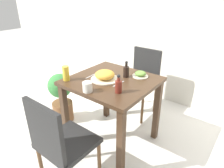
# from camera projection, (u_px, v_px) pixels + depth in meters

# --- Properties ---
(ground_plane) EXTENTS (16.00, 16.00, 0.00)m
(ground_plane) POSITION_uv_depth(u_px,v_px,m) (112.00, 139.00, 2.36)
(ground_plane) COLOR silver
(wall_back) EXTENTS (8.00, 0.05, 2.60)m
(wall_back) POSITION_uv_depth(u_px,v_px,m) (170.00, 14.00, 2.74)
(wall_back) COLOR beige
(wall_back) RESTS_ON ground_plane
(dining_table) EXTENTS (0.84, 0.80, 0.78)m
(dining_table) POSITION_uv_depth(u_px,v_px,m) (112.00, 92.00, 2.09)
(dining_table) COLOR #3D2819
(dining_table) RESTS_ON ground_plane
(chair_near) EXTENTS (0.42, 0.42, 0.90)m
(chair_near) POSITION_uv_depth(u_px,v_px,m) (60.00, 141.00, 1.59)
(chair_near) COLOR black
(chair_near) RESTS_ON ground_plane
(chair_far) EXTENTS (0.42, 0.42, 0.90)m
(chair_far) POSITION_uv_depth(u_px,v_px,m) (142.00, 78.00, 2.72)
(chair_far) COLOR black
(chair_far) RESTS_ON ground_plane
(food_plate) EXTENTS (0.29, 0.29, 0.10)m
(food_plate) POSITION_uv_depth(u_px,v_px,m) (105.00, 76.00, 2.01)
(food_plate) COLOR beige
(food_plate) RESTS_ON dining_table
(side_plate) EXTENTS (0.17, 0.17, 0.06)m
(side_plate) POSITION_uv_depth(u_px,v_px,m) (140.00, 74.00, 2.08)
(side_plate) COLOR beige
(side_plate) RESTS_ON dining_table
(drink_cup) EXTENTS (0.09, 0.09, 0.09)m
(drink_cup) POSITION_uv_depth(u_px,v_px,m) (87.00, 87.00, 1.77)
(drink_cup) COLOR silver
(drink_cup) RESTS_ON dining_table
(juice_glass) EXTENTS (0.07, 0.07, 0.15)m
(juice_glass) POSITION_uv_depth(u_px,v_px,m) (66.00, 73.00, 1.98)
(juice_glass) COLOR gold
(juice_glass) RESTS_ON dining_table
(sauce_bottle) EXTENTS (0.06, 0.06, 0.17)m
(sauce_bottle) POSITION_uv_depth(u_px,v_px,m) (118.00, 86.00, 1.75)
(sauce_bottle) COLOR maroon
(sauce_bottle) RESTS_ON dining_table
(condiment_bottle) EXTENTS (0.06, 0.06, 0.17)m
(condiment_bottle) POSITION_uv_depth(u_px,v_px,m) (126.00, 71.00, 2.06)
(condiment_bottle) COLOR black
(condiment_bottle) RESTS_ON dining_table
(fork_utensil) EXTENTS (0.02, 0.20, 0.00)m
(fork_utensil) POSITION_uv_depth(u_px,v_px,m) (92.00, 75.00, 2.12)
(fork_utensil) COLOR silver
(fork_utensil) RESTS_ON dining_table
(spoon_utensil) EXTENTS (0.02, 0.16, 0.00)m
(spoon_utensil) POSITION_uv_depth(u_px,v_px,m) (119.00, 84.00, 1.93)
(spoon_utensil) COLOR silver
(spoon_utensil) RESTS_ON dining_table
(potted_plant_left) EXTENTS (0.31, 0.31, 0.66)m
(potted_plant_left) POSITION_uv_depth(u_px,v_px,m) (61.00, 96.00, 2.58)
(potted_plant_left) COLOR brown
(potted_plant_left) RESTS_ON ground_plane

